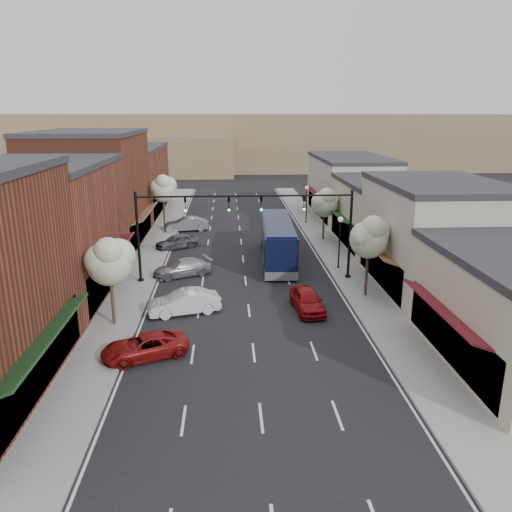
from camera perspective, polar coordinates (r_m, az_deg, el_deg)
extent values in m
plane|color=black|center=(31.18, -0.66, -7.63)|extent=(160.00, 160.00, 0.00)
cube|color=gray|center=(49.15, -11.50, 1.11)|extent=(2.80, 73.00, 0.15)
cube|color=gray|center=(49.59, 8.09, 1.41)|extent=(2.80, 73.00, 0.15)
cube|color=gray|center=(48.97, -9.88, 1.14)|extent=(0.25, 73.00, 0.17)
cube|color=gray|center=(49.33, 6.49, 1.39)|extent=(0.25, 73.00, 0.17)
cube|color=black|center=(24.87, -24.18, -11.58)|extent=(0.60, 11.90, 2.60)
cube|color=#173B1A|center=(23.97, -22.79, -8.49)|extent=(1.07, 9.80, 0.49)
cube|color=brown|center=(37.75, -23.39, 2.47)|extent=(9.00, 14.00, 9.00)
cube|color=#2D2D30|center=(37.03, -24.21, 9.54)|extent=(9.20, 14.10, 0.40)
cube|color=black|center=(37.26, -16.82, -1.68)|extent=(0.60, 11.90, 2.60)
cube|color=maroon|center=(36.67, -15.80, 0.56)|extent=(1.07, 9.80, 0.49)
cube|color=brown|center=(50.75, -18.25, 7.07)|extent=(9.00, 14.00, 10.50)
cube|color=#2D2D30|center=(50.25, -18.81, 13.20)|extent=(9.20, 14.10, 0.40)
cube|color=black|center=(50.50, -13.28, 3.18)|extent=(0.60, 11.90, 2.60)
cube|color=brown|center=(50.06, -12.48, 4.88)|extent=(1.07, 9.80, 0.49)
cube|color=brown|center=(66.35, -14.72, 8.23)|extent=(9.00, 18.00, 8.00)
cube|color=#2D2D30|center=(65.94, -14.98, 11.84)|extent=(9.20, 18.10, 0.40)
cube|color=black|center=(66.02, -10.98, 6.31)|extent=(0.60, 15.30, 2.60)
cube|color=#173B1A|center=(65.68, -10.35, 7.62)|extent=(1.07, 12.60, 0.49)
cube|color=black|center=(27.50, 21.74, -8.60)|extent=(0.60, 10.20, 2.60)
cube|color=maroon|center=(26.61, 20.51, -5.79)|extent=(1.07, 8.40, 0.49)
cube|color=beige|center=(38.67, 19.78, 2.00)|extent=(8.00, 12.00, 7.50)
cube|color=#2D2D30|center=(37.96, 20.35, 7.79)|extent=(8.20, 12.10, 0.40)
cube|color=black|center=(37.95, 14.32, -1.16)|extent=(0.60, 10.20, 2.60)
cube|color=brown|center=(37.31, 13.31, 1.01)|extent=(1.07, 8.40, 0.49)
cube|color=#C2B19A|center=(49.81, 14.46, 4.58)|extent=(8.00, 12.00, 6.00)
cube|color=#2D2D30|center=(49.29, 14.72, 8.22)|extent=(8.20, 12.10, 0.40)
cube|color=black|center=(49.11, 10.22, 3.00)|extent=(0.60, 10.20, 2.60)
cube|color=#173B1A|center=(48.62, 9.39, 4.72)|extent=(1.07, 8.40, 0.49)
cube|color=beige|center=(63.00, 10.70, 7.62)|extent=(8.00, 16.00, 7.00)
cube|color=#2D2D30|center=(62.58, 10.88, 10.97)|extent=(8.20, 16.10, 0.40)
cube|color=black|center=(62.53, 7.30, 5.94)|extent=(0.60, 13.60, 2.60)
cube|color=maroon|center=(62.14, 6.62, 7.30)|extent=(1.07, 11.20, 0.49)
cube|color=#7A6647|center=(118.68, -2.72, 12.99)|extent=(120.00, 30.00, 12.00)
cube|color=#7A6647|center=(109.44, -16.09, 11.07)|extent=(50.00, 20.00, 8.00)
cylinder|color=black|center=(39.66, 10.43, -2.37)|extent=(0.44, 0.44, 0.30)
cylinder|color=black|center=(38.74, 10.68, 2.33)|extent=(0.20, 0.20, 7.00)
cylinder|color=black|center=(37.36, 4.92, 6.90)|extent=(8.00, 0.14, 0.14)
imported|color=black|center=(37.52, 5.51, 6.00)|extent=(0.18, 0.46, 1.10)
sphere|color=#19E533|center=(37.48, 5.52, 5.33)|extent=(0.18, 0.18, 0.18)
imported|color=black|center=(37.17, 0.60, 5.98)|extent=(0.18, 0.46, 1.10)
sphere|color=#19E533|center=(37.13, 0.61, 5.30)|extent=(0.18, 0.18, 0.18)
cylinder|color=black|center=(39.14, -13.01, -2.78)|extent=(0.44, 0.44, 0.30)
cylinder|color=black|center=(38.21, -13.32, 1.98)|extent=(0.20, 0.20, 7.00)
cylinder|color=black|center=(37.08, -7.50, 6.76)|extent=(8.00, 0.14, 0.14)
imported|color=black|center=(37.22, -8.08, 5.83)|extent=(0.18, 0.46, 1.10)
sphere|color=#19E533|center=(37.18, -8.07, 5.16)|extent=(0.18, 0.18, 0.18)
imported|color=black|center=(37.08, -3.12, 5.93)|extent=(0.18, 0.46, 1.10)
sphere|color=#19E533|center=(37.04, -3.11, 5.26)|extent=(0.18, 0.18, 0.18)
cylinder|color=#47382B|center=(35.54, 12.53, -1.79)|extent=(0.20, 0.20, 3.71)
sphere|color=#A9BD91|center=(34.90, 12.76, 1.83)|extent=(2.60, 2.60, 2.60)
sphere|color=#A9BD91|center=(35.22, 13.46, 2.69)|extent=(2.00, 2.00, 2.00)
sphere|color=#A9BD91|center=(34.43, 12.29, 2.27)|extent=(1.90, 1.90, 1.90)
sphere|color=#A9BD91|center=(34.25, 13.24, 3.13)|extent=(1.70, 1.70, 1.70)
cylinder|color=#47382B|center=(50.62, 7.72, 3.58)|extent=(0.20, 0.20, 3.33)
sphere|color=#A9BD91|center=(50.22, 7.81, 5.89)|extent=(2.60, 2.60, 2.60)
sphere|color=#A9BD91|center=(50.53, 8.33, 6.42)|extent=(2.00, 2.00, 2.00)
sphere|color=#A9BD91|center=(49.80, 7.44, 6.19)|extent=(1.90, 1.90, 1.90)
sphere|color=#A9BD91|center=(49.61, 8.07, 6.74)|extent=(1.70, 1.70, 1.70)
cylinder|color=#47382B|center=(31.28, -16.09, -4.73)|extent=(0.20, 0.20, 3.52)
sphere|color=#A9BD91|center=(30.59, -16.41, -0.88)|extent=(2.60, 2.60, 2.60)
sphere|color=#A9BD91|center=(30.64, -15.44, 0.08)|extent=(2.00, 2.00, 2.00)
sphere|color=#A9BD91|center=(30.31, -17.32, -0.46)|extent=(1.90, 1.90, 1.90)
sphere|color=#A9BD91|center=(29.86, -16.56, 0.46)|extent=(1.70, 1.70, 1.70)
cylinder|color=#47382B|center=(55.97, -10.46, 4.93)|extent=(0.20, 0.20, 3.84)
sphere|color=#A9BD91|center=(55.56, -10.59, 7.36)|extent=(2.60, 2.60, 2.60)
sphere|color=#A9BD91|center=(55.73, -10.06, 7.91)|extent=(2.00, 2.00, 2.00)
sphere|color=#A9BD91|center=(55.27, -11.06, 7.67)|extent=(1.90, 1.90, 1.90)
sphere|color=#A9BD91|center=(54.93, -10.60, 8.27)|extent=(1.70, 1.70, 1.70)
cylinder|color=black|center=(41.94, 9.38, -1.36)|extent=(0.28, 0.28, 0.20)
cylinder|color=black|center=(41.41, 9.50, 1.15)|extent=(0.12, 0.12, 4.00)
sphere|color=white|center=(40.90, 9.64, 4.15)|extent=(0.44, 0.44, 0.44)
cylinder|color=black|center=(58.57, 5.73, 3.80)|extent=(0.28, 0.28, 0.20)
cylinder|color=black|center=(58.19, 5.78, 5.62)|extent=(0.12, 0.12, 4.00)
sphere|color=white|center=(57.83, 5.84, 7.79)|extent=(0.44, 0.44, 0.44)
cube|color=black|center=(43.15, 2.47, 1.86)|extent=(3.03, 11.76, 2.95)
cube|color=#595B60|center=(43.51, 2.45, 0.09)|extent=(3.05, 11.78, 0.68)
cube|color=black|center=(43.05, 2.48, 2.39)|extent=(3.05, 10.83, 1.07)
cube|color=black|center=(42.80, 2.50, 3.84)|extent=(2.81, 11.28, 0.24)
cube|color=black|center=(37.42, 2.97, 0.56)|extent=(2.02, 0.17, 1.17)
cylinder|color=black|center=(39.57, 1.12, -1.60)|extent=(0.35, 1.02, 1.01)
cylinder|color=black|center=(39.71, 4.43, -1.58)|extent=(0.35, 1.02, 1.01)
cylinder|color=black|center=(47.03, 0.81, 1.30)|extent=(0.35, 1.02, 1.01)
cylinder|color=black|center=(47.15, 3.60, 1.31)|extent=(0.35, 1.02, 1.01)
cylinder|color=black|center=(45.71, 0.86, 0.86)|extent=(0.35, 1.02, 1.01)
cylinder|color=black|center=(45.84, 3.72, 0.87)|extent=(0.35, 1.02, 1.01)
imported|color=maroon|center=(32.87, 5.89, -5.04)|extent=(2.13, 4.46, 1.47)
imported|color=maroon|center=(27.46, -12.61, -10.05)|extent=(4.99, 3.61, 1.26)
imported|color=silver|center=(32.61, -8.23, -5.26)|extent=(4.88, 2.74, 1.52)
imported|color=#99989D|center=(39.97, -8.43, -1.33)|extent=(5.02, 3.61, 1.35)
imported|color=#4F5256|center=(48.06, -9.06, 1.65)|extent=(4.32, 3.53, 1.38)
imported|color=#9B9A9F|center=(55.06, -7.92, 3.64)|extent=(4.88, 2.56, 1.53)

